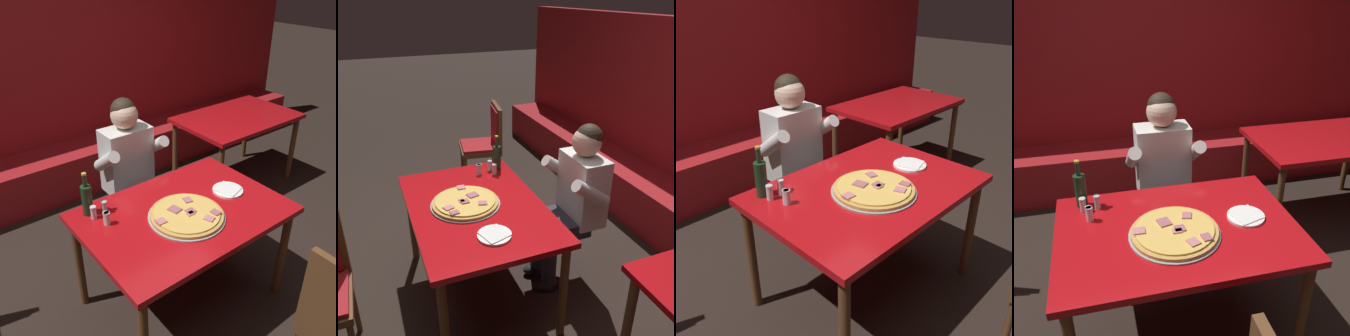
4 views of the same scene
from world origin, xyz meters
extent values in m
plane|color=black|center=(0.00, 0.00, 0.00)|extent=(24.00, 24.00, 0.00)
cube|color=#A3191E|center=(0.00, 2.18, 0.95)|extent=(6.80, 0.16, 1.90)
cube|color=#A3191E|center=(0.00, 1.86, 0.23)|extent=(6.46, 0.48, 0.46)
cylinder|color=brown|center=(0.58, -0.39, 0.36)|extent=(0.06, 0.06, 0.73)
cylinder|color=brown|center=(-0.58, 0.39, 0.36)|extent=(0.06, 0.06, 0.73)
cylinder|color=brown|center=(0.58, 0.39, 0.36)|extent=(0.06, 0.06, 0.73)
cube|color=#B20F14|center=(0.00, 0.00, 0.75)|extent=(1.29, 0.89, 0.04)
cylinder|color=#9E9EA3|center=(-0.03, -0.07, 0.77)|extent=(0.48, 0.48, 0.01)
cylinder|color=#C69347|center=(-0.03, -0.07, 0.78)|extent=(0.46, 0.46, 0.02)
cylinder|color=#E0B251|center=(-0.03, -0.07, 0.80)|extent=(0.41, 0.41, 0.01)
cube|color=#C6757A|center=(-0.02, -0.09, 0.81)|extent=(0.05, 0.04, 0.01)
cube|color=#C6757A|center=(0.03, -0.20, 0.81)|extent=(0.07, 0.07, 0.01)
cube|color=#B76670|center=(0.06, 0.03, 0.81)|extent=(0.06, 0.07, 0.01)
cube|color=#A85B66|center=(0.11, -0.18, 0.81)|extent=(0.05, 0.06, 0.01)
cube|color=#A85B66|center=(-0.01, -0.07, 0.81)|extent=(0.06, 0.06, 0.01)
cube|color=#C6757A|center=(-0.21, -0.04, 0.81)|extent=(0.06, 0.06, 0.01)
cube|color=#A85B66|center=(-0.07, 0.00, 0.81)|extent=(0.08, 0.09, 0.01)
cylinder|color=white|center=(0.39, -0.01, 0.77)|extent=(0.21, 0.21, 0.01)
cube|color=white|center=(0.39, -0.01, 0.78)|extent=(0.19, 0.19, 0.01)
cylinder|color=#19381E|center=(-0.49, 0.34, 0.87)|extent=(0.07, 0.07, 0.20)
cylinder|color=#19381E|center=(-0.49, 0.34, 1.01)|extent=(0.03, 0.03, 0.08)
cylinder|color=#B29933|center=(-0.49, 0.34, 1.05)|extent=(0.03, 0.03, 0.01)
cylinder|color=silver|center=(-0.49, 0.28, 0.80)|extent=(0.04, 0.04, 0.07)
cylinder|color=#B23323|center=(-0.49, 0.28, 0.79)|extent=(0.03, 0.03, 0.04)
cylinder|color=silver|center=(-0.49, 0.28, 0.84)|extent=(0.04, 0.04, 0.01)
cylinder|color=silver|center=(-0.41, 0.29, 0.80)|extent=(0.04, 0.04, 0.07)
cylinder|color=#516B33|center=(-0.41, 0.29, 0.79)|extent=(0.03, 0.03, 0.04)
cylinder|color=silver|center=(-0.41, 0.29, 0.84)|extent=(0.04, 0.04, 0.01)
cylinder|color=silver|center=(-0.45, 0.17, 0.80)|extent=(0.04, 0.04, 0.07)
cylinder|color=#28231E|center=(-0.45, 0.17, 0.79)|extent=(0.03, 0.03, 0.04)
cylinder|color=silver|center=(-0.45, 0.17, 0.84)|extent=(0.04, 0.04, 0.01)
cylinder|color=silver|center=(-0.46, 0.18, 0.80)|extent=(0.04, 0.04, 0.07)
cylinder|color=silver|center=(-0.46, 0.18, 0.79)|extent=(0.03, 0.03, 0.04)
cylinder|color=silver|center=(-0.46, 0.18, 0.84)|extent=(0.04, 0.04, 0.01)
ellipsoid|color=black|center=(-0.02, 0.51, 0.04)|extent=(0.11, 0.24, 0.09)
ellipsoid|color=black|center=(0.18, 0.51, 0.04)|extent=(0.11, 0.24, 0.09)
cylinder|color=#282833|center=(-0.02, 0.51, 0.23)|extent=(0.11, 0.11, 0.43)
cylinder|color=#282833|center=(0.18, 0.51, 0.23)|extent=(0.11, 0.11, 0.43)
cube|color=#282833|center=(0.08, 0.61, 0.51)|extent=(0.34, 0.40, 0.12)
cube|color=silver|center=(0.08, 0.81, 0.78)|extent=(0.38, 0.22, 0.52)
cylinder|color=silver|center=(-0.14, 0.73, 0.86)|extent=(0.09, 0.30, 0.25)
cylinder|color=silver|center=(0.30, 0.73, 0.86)|extent=(0.09, 0.30, 0.25)
sphere|color=beige|center=(0.08, 0.81, 1.15)|extent=(0.21, 0.21, 0.21)
sphere|color=#2D2319|center=(0.08, 0.82, 1.18)|extent=(0.19, 0.19, 0.19)
cylinder|color=brown|center=(0.95, 0.60, 0.36)|extent=(0.06, 0.06, 0.73)
cylinder|color=brown|center=(0.95, 1.28, 0.36)|extent=(0.06, 0.06, 0.73)
cylinder|color=brown|center=(2.05, 1.28, 0.36)|extent=(0.06, 0.06, 0.73)
cube|color=#B20F14|center=(1.50, 0.94, 0.75)|extent=(1.22, 0.79, 0.04)
camera|label=1|loc=(-1.26, -1.48, 2.15)|focal=40.00mm
camera|label=2|loc=(2.14, -0.63, 2.10)|focal=40.00mm
camera|label=3|loc=(-1.44, -1.24, 1.80)|focal=40.00mm
camera|label=4|loc=(-0.38, -1.61, 1.95)|focal=40.00mm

